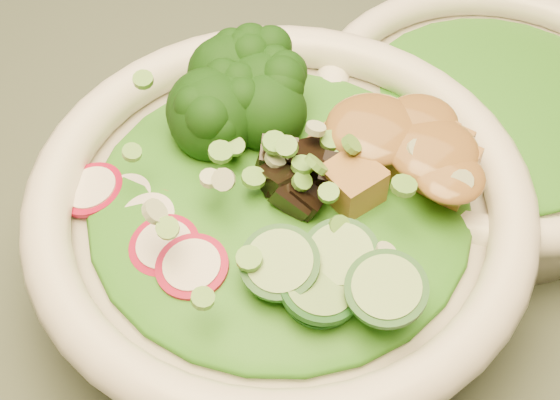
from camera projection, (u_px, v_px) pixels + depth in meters
The scene contains 11 objects.
salad_bowl at pixel (280, 222), 0.46m from camera, with size 0.29×0.29×0.08m.
side_bowl at pixel (491, 123), 0.52m from camera, with size 0.24×0.24×0.06m.
lettuce_bed at pixel (280, 199), 0.44m from camera, with size 0.22×0.22×0.03m, color #256715.
side_lettuce at pixel (497, 104), 0.51m from camera, with size 0.16×0.16×0.02m, color #256715.
broccoli_florets at pixel (241, 99), 0.47m from camera, with size 0.09×0.08×0.05m, color black, non-canonical shape.
radish_slices at pixel (157, 230), 0.42m from camera, with size 0.12×0.04×0.02m, color #A00C2F, non-canonical shape.
cucumber_slices at pixel (321, 286), 0.39m from camera, with size 0.08×0.08×0.04m, color #83B967, non-canonical shape.
mushroom_heap at pixel (302, 176), 0.43m from camera, with size 0.08×0.08×0.04m, color black, non-canonical shape.
tofu_cubes at pixel (394, 157), 0.45m from camera, with size 0.10×0.06×0.04m, color #A07135, non-canonical shape.
peanut_sauce at pixel (397, 141), 0.43m from camera, with size 0.08×0.06×0.02m, color brown.
scallion_garnish at pixel (280, 169), 0.42m from camera, with size 0.21×0.21×0.03m, color #5C9D37, non-canonical shape.
Camera 1 is at (-0.02, -0.10, 1.16)m, focal length 50.00 mm.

